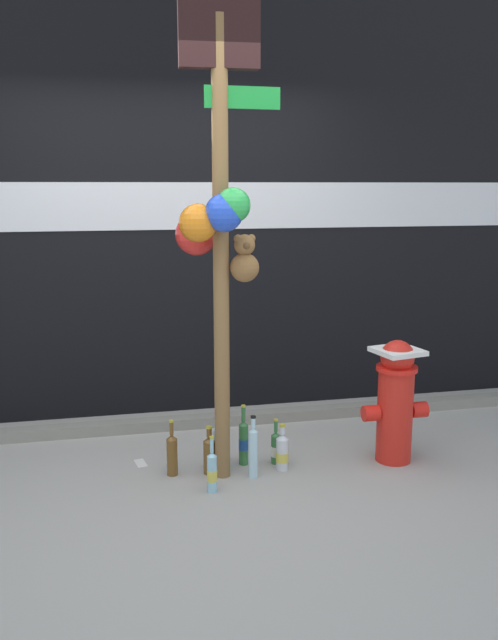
{
  "coord_description": "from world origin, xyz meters",
  "views": [
    {
      "loc": [
        -0.45,
        -3.5,
        1.74
      ],
      "look_at": [
        0.36,
        0.24,
        0.97
      ],
      "focal_mm": 37.22,
      "sensor_mm": 36.0,
      "label": 1
    }
  ],
  "objects_px": {
    "bottle_2": "(212,472)",
    "bottle_4": "(209,454)",
    "memorial_post": "(217,208)",
    "bottle_1": "(253,451)",
    "bottle_3": "(282,452)",
    "bottle_6": "(276,447)",
    "fire_hydrant": "(396,398)",
    "bottle_5": "(243,441)",
    "bottle_0": "(172,454)",
    "bottle_7": "(219,445)"
  },
  "relations": [
    {
      "from": "bottle_2",
      "to": "bottle_4",
      "type": "height_order",
      "value": "bottle_2"
    },
    {
      "from": "memorial_post",
      "to": "bottle_1",
      "type": "xyz_separation_m",
      "value": [
        0.2,
        -0.05,
        -1.45
      ]
    },
    {
      "from": "bottle_1",
      "to": "bottle_4",
      "type": "relative_size",
      "value": 1.28
    },
    {
      "from": "bottle_3",
      "to": "bottle_6",
      "type": "xyz_separation_m",
      "value": [
        -0.02,
        0.1,
        -0.01
      ]
    },
    {
      "from": "bottle_6",
      "to": "bottle_1",
      "type": "bearing_deg",
      "value": -137.86
    },
    {
      "from": "bottle_4",
      "to": "fire_hydrant",
      "type": "bearing_deg",
      "value": -2.4
    },
    {
      "from": "fire_hydrant",
      "to": "bottle_5",
      "type": "bearing_deg",
      "value": 171.54
    },
    {
      "from": "bottle_2",
      "to": "bottle_5",
      "type": "distance_m",
      "value": 0.43
    },
    {
      "from": "bottle_0",
      "to": "bottle_5",
      "type": "relative_size",
      "value": 0.89
    },
    {
      "from": "bottle_4",
      "to": "bottle_7",
      "type": "height_order",
      "value": "bottle_7"
    },
    {
      "from": "bottle_0",
      "to": "bottle_7",
      "type": "distance_m",
      "value": 0.3
    },
    {
      "from": "bottle_0",
      "to": "bottle_4",
      "type": "height_order",
      "value": "bottle_0"
    },
    {
      "from": "bottle_1",
      "to": "bottle_6",
      "type": "bearing_deg",
      "value": 42.14
    },
    {
      "from": "bottle_5",
      "to": "bottle_4",
      "type": "bearing_deg",
      "value": -158.36
    },
    {
      "from": "memorial_post",
      "to": "bottle_6",
      "type": "xyz_separation_m",
      "value": [
        0.39,
        0.12,
        -1.52
      ]
    },
    {
      "from": "bottle_2",
      "to": "bottle_5",
      "type": "relative_size",
      "value": 0.86
    },
    {
      "from": "fire_hydrant",
      "to": "bottle_0",
      "type": "bearing_deg",
      "value": 176.81
    },
    {
      "from": "memorial_post",
      "to": "fire_hydrant",
      "type": "height_order",
      "value": "memorial_post"
    },
    {
      "from": "memorial_post",
      "to": "bottle_3",
      "type": "distance_m",
      "value": 1.56
    },
    {
      "from": "bottle_3",
      "to": "bottle_5",
      "type": "relative_size",
      "value": 0.75
    },
    {
      "from": "bottle_2",
      "to": "bottle_3",
      "type": "bearing_deg",
      "value": 24.29
    },
    {
      "from": "bottle_0",
      "to": "memorial_post",
      "type": "bearing_deg",
      "value": -17.24
    },
    {
      "from": "bottle_5",
      "to": "bottle_7",
      "type": "height_order",
      "value": "bottle_5"
    },
    {
      "from": "bottle_1",
      "to": "bottle_3",
      "type": "bearing_deg",
      "value": 18.96
    },
    {
      "from": "bottle_0",
      "to": "bottle_3",
      "type": "height_order",
      "value": "bottle_0"
    },
    {
      "from": "bottle_1",
      "to": "bottle_6",
      "type": "relative_size",
      "value": 1.31
    },
    {
      "from": "bottle_4",
      "to": "memorial_post",
      "type": "bearing_deg",
      "value": -48.41
    },
    {
      "from": "bottle_5",
      "to": "bottle_3",
      "type": "bearing_deg",
      "value": -30.74
    },
    {
      "from": "bottle_0",
      "to": "bottle_4",
      "type": "bearing_deg",
      "value": -7.28
    },
    {
      "from": "memorial_post",
      "to": "bottle_5",
      "type": "distance_m",
      "value": 1.49
    },
    {
      "from": "memorial_post",
      "to": "bottle_6",
      "type": "height_order",
      "value": "memorial_post"
    },
    {
      "from": "bottle_1",
      "to": "bottle_7",
      "type": "distance_m",
      "value": 0.24
    },
    {
      "from": "bottle_7",
      "to": "bottle_2",
      "type": "bearing_deg",
      "value": -107.22
    },
    {
      "from": "memorial_post",
      "to": "bottle_0",
      "type": "bearing_deg",
      "value": 162.76
    },
    {
      "from": "bottle_2",
      "to": "bottle_5",
      "type": "xyz_separation_m",
      "value": [
        0.26,
        0.35,
        0.03
      ]
    },
    {
      "from": "bottle_4",
      "to": "bottle_2",
      "type": "bearing_deg",
      "value": -95.48
    },
    {
      "from": "bottle_4",
      "to": "bottle_7",
      "type": "bearing_deg",
      "value": 39.51
    },
    {
      "from": "bottle_0",
      "to": "bottle_2",
      "type": "bearing_deg",
      "value": -54.38
    },
    {
      "from": "bottle_3",
      "to": "bottle_7",
      "type": "bearing_deg",
      "value": 165.58
    },
    {
      "from": "memorial_post",
      "to": "fire_hydrant",
      "type": "distance_m",
      "value": 1.66
    },
    {
      "from": "memorial_post",
      "to": "bottle_0",
      "type": "distance_m",
      "value": 1.51
    },
    {
      "from": "bottle_2",
      "to": "bottle_4",
      "type": "distance_m",
      "value": 0.25
    },
    {
      "from": "fire_hydrant",
      "to": "bottle_0",
      "type": "distance_m",
      "value": 1.45
    },
    {
      "from": "bottle_1",
      "to": "bottle_2",
      "type": "xyz_separation_m",
      "value": [
        -0.28,
        -0.15,
        -0.05
      ]
    },
    {
      "from": "bottle_0",
      "to": "bottle_7",
      "type": "relative_size",
      "value": 0.93
    },
    {
      "from": "fire_hydrant",
      "to": "bottle_6",
      "type": "relative_size",
      "value": 2.68
    },
    {
      "from": "bottle_1",
      "to": "bottle_3",
      "type": "height_order",
      "value": "bottle_1"
    },
    {
      "from": "bottle_0",
      "to": "bottle_6",
      "type": "bearing_deg",
      "value": 2.68
    },
    {
      "from": "memorial_post",
      "to": "fire_hydrant",
      "type": "relative_size",
      "value": 3.42
    },
    {
      "from": "fire_hydrant",
      "to": "bottle_3",
      "type": "distance_m",
      "value": 0.8
    }
  ]
}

